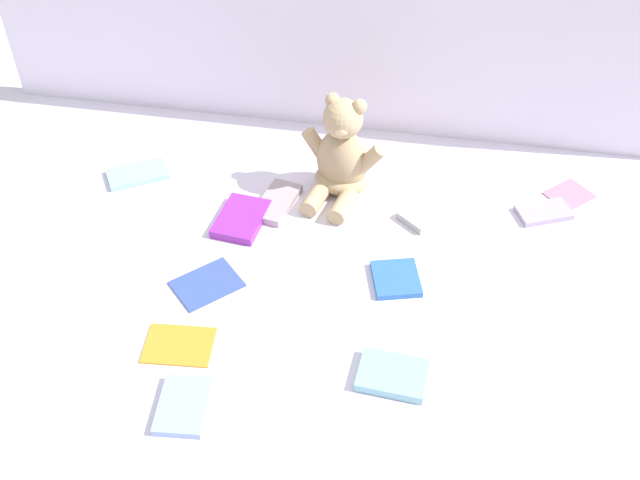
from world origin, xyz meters
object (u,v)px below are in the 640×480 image
book_case_1 (183,406)px  book_case_3 (207,283)px  book_case_4 (396,279)px  book_case_7 (392,375)px  teddy_bear (342,158)px  book_case_9 (241,219)px  book_case_10 (569,194)px  book_case_2 (138,174)px  book_case_5 (277,202)px  book_case_6 (430,210)px  book_case_8 (179,345)px  book_case_0 (544,212)px

book_case_1 → book_case_3: 0.30m
book_case_4 → book_case_7: book_case_7 is taller
teddy_bear → book_case_4: (0.15, -0.27, -0.08)m
book_case_9 → book_case_10: book_case_9 is taller
book_case_4 → book_case_7: bearing=78.8°
book_case_2 → book_case_5: book_case_5 is taller
teddy_bear → book_case_5: bearing=-135.9°
teddy_bear → book_case_6: size_ratio=1.76×
book_case_4 → teddy_bear: bearing=-75.9°
book_case_1 → book_case_3: bearing=92.7°
book_case_1 → book_case_4: book_case_1 is taller
teddy_bear → book_case_7: bearing=-58.5°
book_case_8 → book_case_10: bearing=122.8°
book_case_4 → book_case_10: book_case_4 is taller
book_case_1 → book_case_7: bearing=14.5°
book_case_2 → book_case_7: bearing=22.6°
book_case_0 → book_case_2: same height
book_case_1 → book_case_9: (-0.02, 0.49, 0.00)m
book_case_7 → book_case_9: 0.52m
book_case_1 → book_case_2: 0.67m
book_case_2 → book_case_8: 0.53m
book_case_9 → book_case_7: bearing=142.2°
book_case_2 → book_case_9: (0.28, -0.11, 0.00)m
teddy_bear → book_case_6: bearing=-0.3°
book_case_4 → book_case_5: (-0.29, 0.19, 0.00)m
book_case_1 → book_case_7: book_case_7 is taller
book_case_0 → book_case_6: (-0.25, -0.04, 0.00)m
book_case_0 → book_case_8: bearing=-77.3°
book_case_1 → book_case_6: 0.70m
teddy_bear → book_case_10: bearing=20.6°
book_case_0 → book_case_1: book_case_1 is taller
teddy_bear → book_case_10: (0.51, 0.07, -0.09)m
book_case_4 → book_case_10: 0.50m
book_case_0 → book_case_1: bearing=-68.6°
book_case_2 → book_case_8: book_case_2 is taller
book_case_9 → book_case_8: bearing=91.8°
teddy_bear → book_case_6: 0.23m
book_case_3 → book_case_6: book_case_6 is taller
book_case_2 → book_case_0: bearing=60.5°
book_case_10 → book_case_1: bearing=-88.4°
book_case_2 → book_case_4: 0.67m
teddy_bear → book_case_5: size_ratio=1.75×
teddy_bear → book_case_9: bearing=-130.1°
book_case_4 → book_case_10: size_ratio=1.07×
book_case_1 → book_case_9: size_ratio=0.88×
book_case_8 → book_case_0: bearing=121.1°
book_case_4 → book_case_9: size_ratio=0.74×
book_case_1 → book_case_6: size_ratio=0.87×
book_case_0 → book_case_2: bearing=-111.8°
teddy_bear → book_case_9: size_ratio=1.77×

